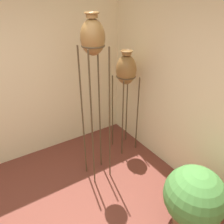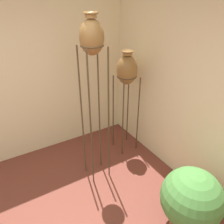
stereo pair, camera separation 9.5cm
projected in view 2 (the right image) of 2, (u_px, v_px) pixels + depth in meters
The scene contains 3 objects.
vase_stand_tall at pixel (92, 45), 2.42m from camera, with size 0.28×0.28×2.23m.
vase_stand_medium at pixel (127, 72), 3.24m from camera, with size 0.31×0.31×1.69m.
potted_plant at pixel (191, 200), 2.33m from camera, with size 0.66×0.66×0.82m.
Camera 2 is at (0.06, -1.09, 2.39)m, focal length 35.00 mm.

